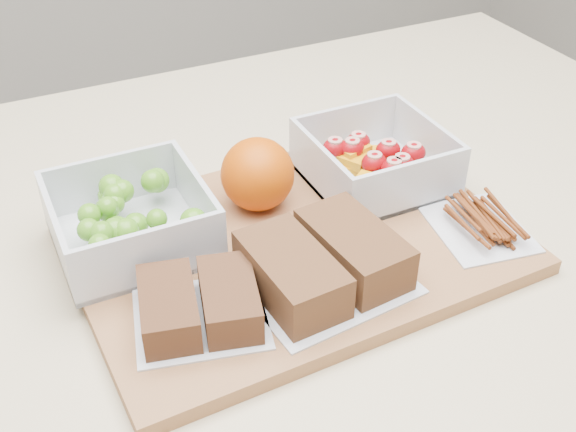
% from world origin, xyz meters
% --- Properties ---
extents(cutting_board, '(0.43, 0.31, 0.02)m').
position_xyz_m(cutting_board, '(0.01, -0.01, 0.91)').
color(cutting_board, '#9E6A41').
rests_on(cutting_board, counter).
extents(grape_container, '(0.14, 0.14, 0.06)m').
position_xyz_m(grape_container, '(-0.13, 0.05, 0.94)').
color(grape_container, silver).
rests_on(grape_container, cutting_board).
extents(fruit_container, '(0.14, 0.14, 0.06)m').
position_xyz_m(fruit_container, '(0.14, 0.05, 0.94)').
color(fruit_container, silver).
rests_on(fruit_container, cutting_board).
extents(orange, '(0.08, 0.08, 0.08)m').
position_xyz_m(orange, '(0.00, 0.06, 0.95)').
color(orange, '#CB4C04').
rests_on(orange, cutting_board).
extents(sandwich_bag_left, '(0.13, 0.12, 0.03)m').
position_xyz_m(sandwich_bag_left, '(-0.11, -0.08, 0.93)').
color(sandwich_bag_left, silver).
rests_on(sandwich_bag_left, cutting_board).
extents(sandwich_bag_center, '(0.16, 0.14, 0.04)m').
position_xyz_m(sandwich_bag_center, '(0.01, -0.08, 0.94)').
color(sandwich_bag_center, silver).
rests_on(sandwich_bag_center, cutting_board).
extents(pretzel_bag, '(0.10, 0.12, 0.02)m').
position_xyz_m(pretzel_bag, '(0.18, -0.08, 0.93)').
color(pretzel_bag, silver).
rests_on(pretzel_bag, cutting_board).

